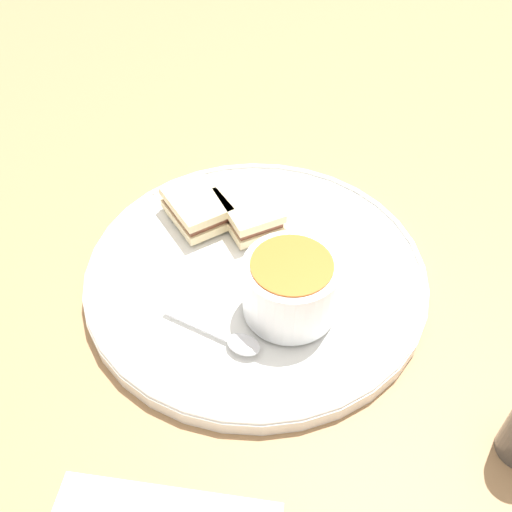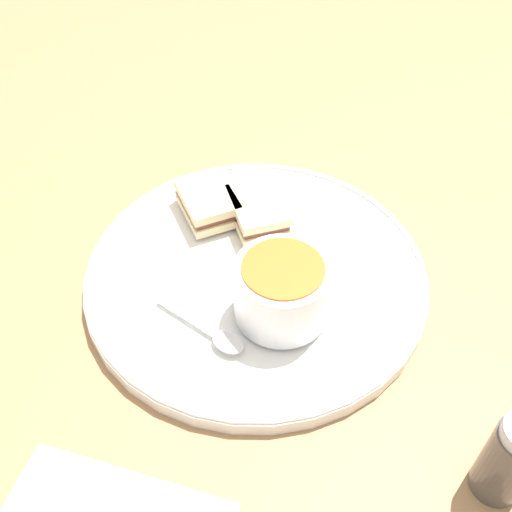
# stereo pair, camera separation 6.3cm
# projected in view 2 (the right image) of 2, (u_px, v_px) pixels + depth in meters

# --- Properties ---
(ground_plane) EXTENTS (2.40, 2.40, 0.00)m
(ground_plane) POSITION_uv_depth(u_px,v_px,m) (256.00, 280.00, 0.66)
(ground_plane) COLOR #9E754C
(plate) EXTENTS (0.37, 0.37, 0.02)m
(plate) POSITION_uv_depth(u_px,v_px,m) (256.00, 274.00, 0.65)
(plate) COLOR white
(plate) RESTS_ON ground_plane
(soup_bowl) EXTENTS (0.09, 0.09, 0.07)m
(soup_bowl) POSITION_uv_depth(u_px,v_px,m) (282.00, 290.00, 0.58)
(soup_bowl) COLOR white
(soup_bowl) RESTS_ON plate
(spoon) EXTENTS (0.11, 0.05, 0.01)m
(spoon) POSITION_uv_depth(u_px,v_px,m) (222.00, 338.00, 0.58)
(spoon) COLOR silver
(spoon) RESTS_ON plate
(sandwich_half_near) EXTENTS (0.09, 0.10, 0.03)m
(sandwich_half_near) POSITION_uv_depth(u_px,v_px,m) (258.00, 211.00, 0.69)
(sandwich_half_near) COLOR beige
(sandwich_half_near) RESTS_ON plate
(sandwich_half_far) EXTENTS (0.10, 0.10, 0.03)m
(sandwich_half_far) POSITION_uv_depth(u_px,v_px,m) (208.00, 202.00, 0.70)
(sandwich_half_far) COLOR beige
(sandwich_half_far) RESTS_ON plate
(salt_shaker) EXTENTS (0.04, 0.04, 0.10)m
(salt_shaker) POSITION_uv_depth(u_px,v_px,m) (510.00, 459.00, 0.47)
(salt_shaker) COLOR #4C4742
(salt_shaker) RESTS_ON ground_plane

